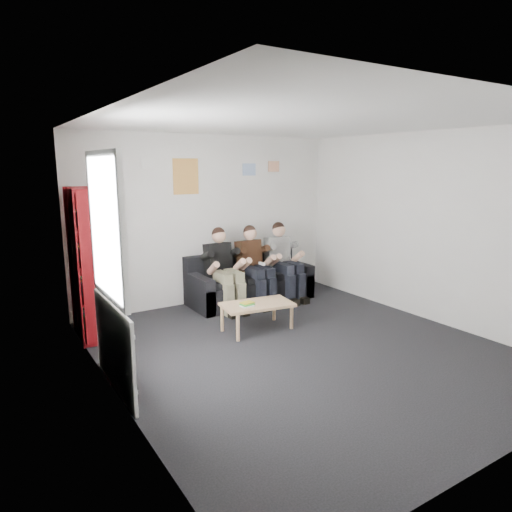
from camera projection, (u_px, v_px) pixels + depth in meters
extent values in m
plane|color=black|center=(303.00, 349.00, 5.61)|extent=(5.00, 5.00, 0.00)
plane|color=white|center=(308.00, 121.00, 5.08)|extent=(5.00, 5.00, 0.00)
plane|color=white|center=(210.00, 220.00, 7.42)|extent=(4.50, 0.00, 4.50)
plane|color=white|center=(111.00, 262.00, 4.17)|extent=(0.00, 5.00, 5.00)
plane|color=white|center=(429.00, 227.00, 6.52)|extent=(0.00, 5.00, 5.00)
cube|color=black|center=(251.00, 290.00, 7.56)|extent=(2.04, 0.84, 0.39)
cube|color=black|center=(241.00, 263.00, 7.75)|extent=(2.04, 0.19, 0.40)
cube|color=black|center=(199.00, 293.00, 7.05)|extent=(0.17, 0.84, 0.56)
cube|color=black|center=(296.00, 277.00, 8.03)|extent=(0.17, 0.84, 0.56)
cube|color=black|center=(253.00, 276.00, 7.45)|extent=(1.71, 0.58, 0.09)
cube|color=maroon|center=(87.00, 264.00, 5.89)|extent=(0.29, 0.88, 1.95)
cube|color=tan|center=(257.00, 305.00, 6.19)|extent=(0.95, 0.52, 0.04)
cylinder|color=tan|center=(238.00, 328.00, 5.83)|extent=(0.05, 0.05, 0.34)
cylinder|color=tan|center=(292.00, 317.00, 6.28)|extent=(0.05, 0.05, 0.34)
cylinder|color=tan|center=(222.00, 319.00, 6.19)|extent=(0.05, 0.05, 0.34)
cylinder|color=tan|center=(274.00, 309.00, 6.63)|extent=(0.05, 0.05, 0.34)
cube|color=white|center=(247.00, 306.00, 6.05)|extent=(0.17, 0.12, 0.01)
cube|color=green|center=(247.00, 304.00, 6.08)|extent=(0.17, 0.12, 0.01)
cube|color=gold|center=(247.00, 303.00, 6.11)|extent=(0.17, 0.12, 0.01)
cube|color=black|center=(218.00, 260.00, 7.19)|extent=(0.40, 0.29, 0.56)
sphere|color=tan|center=(219.00, 236.00, 7.08)|extent=(0.22, 0.22, 0.22)
sphere|color=black|center=(218.00, 234.00, 7.09)|extent=(0.21, 0.21, 0.21)
cube|color=gray|center=(227.00, 276.00, 6.99)|extent=(0.36, 0.46, 0.15)
cube|color=gray|center=(235.00, 299.00, 6.87)|extent=(0.34, 0.14, 0.48)
cube|color=black|center=(237.00, 312.00, 6.85)|extent=(0.34, 0.26, 0.10)
cube|color=#442816|center=(249.00, 256.00, 7.49)|extent=(0.39, 0.29, 0.56)
sphere|color=tan|center=(250.00, 234.00, 7.38)|extent=(0.22, 0.22, 0.22)
sphere|color=black|center=(250.00, 231.00, 7.39)|extent=(0.21, 0.21, 0.21)
cube|color=black|center=(259.00, 272.00, 7.28)|extent=(0.35, 0.45, 0.15)
cube|color=black|center=(266.00, 293.00, 7.17)|extent=(0.33, 0.14, 0.48)
cube|color=black|center=(268.00, 306.00, 7.15)|extent=(0.33, 0.26, 0.10)
cube|color=silver|center=(262.00, 264.00, 7.17)|extent=(0.04, 0.14, 0.04)
cube|color=white|center=(277.00, 253.00, 7.79)|extent=(0.40, 0.29, 0.56)
sphere|color=tan|center=(279.00, 230.00, 7.68)|extent=(0.22, 0.22, 0.22)
sphere|color=black|center=(278.00, 228.00, 7.69)|extent=(0.21, 0.21, 0.21)
cube|color=black|center=(288.00, 267.00, 7.58)|extent=(0.36, 0.46, 0.15)
cube|color=black|center=(295.00, 288.00, 7.46)|extent=(0.34, 0.14, 0.48)
cube|color=black|center=(297.00, 301.00, 7.45)|extent=(0.34, 0.26, 0.10)
cylinder|color=white|center=(130.00, 365.00, 4.35)|extent=(0.06, 0.06, 0.60)
cylinder|color=white|center=(128.00, 362.00, 4.41)|extent=(0.06, 0.06, 0.60)
cylinder|color=white|center=(125.00, 359.00, 4.48)|extent=(0.06, 0.06, 0.60)
cylinder|color=white|center=(123.00, 356.00, 4.55)|extent=(0.06, 0.06, 0.60)
cylinder|color=white|center=(121.00, 353.00, 4.61)|extent=(0.06, 0.06, 0.60)
cylinder|color=white|center=(118.00, 351.00, 4.68)|extent=(0.06, 0.06, 0.60)
cylinder|color=white|center=(116.00, 348.00, 4.75)|extent=(0.06, 0.06, 0.60)
cylinder|color=white|center=(114.00, 346.00, 4.81)|extent=(0.06, 0.06, 0.60)
cube|color=white|center=(123.00, 381.00, 4.64)|extent=(0.10, 0.64, 0.04)
cube|color=white|center=(120.00, 328.00, 4.53)|extent=(0.10, 0.64, 0.04)
cube|color=white|center=(105.00, 227.00, 4.28)|extent=(0.02, 1.00, 1.30)
cube|color=white|center=(102.00, 153.00, 4.16)|extent=(0.05, 1.12, 0.06)
cube|color=white|center=(111.00, 297.00, 4.42)|extent=(0.05, 1.12, 0.06)
cube|color=white|center=(114.00, 347.00, 4.52)|extent=(0.03, 1.30, 0.90)
cube|color=#E5CF50|center=(186.00, 176.00, 7.06)|extent=(0.42, 0.01, 0.55)
cube|color=#3D81D1|center=(249.00, 170.00, 7.64)|extent=(0.25, 0.01, 0.20)
cube|color=#D743A3|center=(274.00, 166.00, 7.89)|extent=(0.22, 0.01, 0.18)
cube|color=white|center=(148.00, 163.00, 6.71)|extent=(0.20, 0.01, 0.14)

